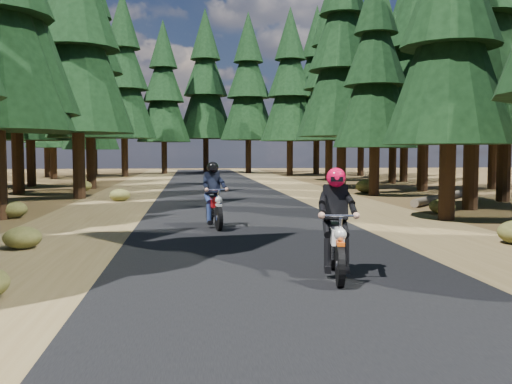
# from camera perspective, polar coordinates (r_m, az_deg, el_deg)

# --- Properties ---
(ground) EXTENTS (120.00, 120.00, 0.00)m
(ground) POSITION_cam_1_polar(r_m,az_deg,el_deg) (11.92, 0.82, -5.78)
(ground) COLOR #452F18
(ground) RESTS_ON ground
(road) EXTENTS (6.00, 100.00, 0.01)m
(road) POSITION_cam_1_polar(r_m,az_deg,el_deg) (16.84, -1.35, -2.89)
(road) COLOR black
(road) RESTS_ON ground
(shoulder_l) EXTENTS (3.20, 100.00, 0.01)m
(shoulder_l) POSITION_cam_1_polar(r_m,az_deg,el_deg) (17.06, -16.96, -2.99)
(shoulder_l) COLOR brown
(shoulder_l) RESTS_ON ground
(shoulder_r) EXTENTS (3.20, 100.00, 0.01)m
(shoulder_r) POSITION_cam_1_polar(r_m,az_deg,el_deg) (17.85, 13.54, -2.62)
(shoulder_r) COLOR brown
(shoulder_r) RESTS_ON ground
(pine_forest) EXTENTS (34.59, 55.08, 16.32)m
(pine_forest) POSITION_cam_1_polar(r_m,az_deg,el_deg) (33.25, -3.98, 14.15)
(pine_forest) COLOR black
(pine_forest) RESTS_ON ground
(log_near) EXTENTS (4.38, 4.93, 0.32)m
(log_near) POSITION_cam_1_polar(r_m,az_deg,el_deg) (24.53, 17.96, -0.56)
(log_near) COLOR #4C4233
(log_near) RESTS_ON ground
(understory_shrubs) EXTENTS (15.32, 27.33, 0.69)m
(understory_shrubs) POSITION_cam_1_polar(r_m,az_deg,el_deg) (18.93, 0.69, -1.30)
(understory_shrubs) COLOR #474C1E
(understory_shrubs) RESTS_ON ground
(rider_lead) EXTENTS (0.92, 2.05, 1.77)m
(rider_lead) POSITION_cam_1_polar(r_m,az_deg,el_deg) (9.26, 8.05, -4.94)
(rider_lead) COLOR silver
(rider_lead) RESTS_ON road
(rider_follow) EXTENTS (0.88, 2.04, 1.76)m
(rider_follow) POSITION_cam_1_polar(r_m,az_deg,el_deg) (15.26, -4.22, -1.40)
(rider_follow) COLOR #970A0B
(rider_follow) RESTS_ON road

